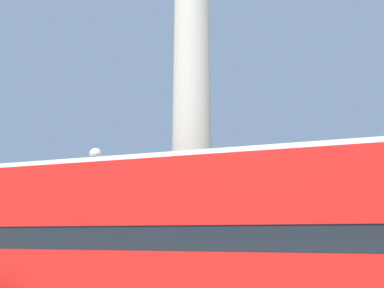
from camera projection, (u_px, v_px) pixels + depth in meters
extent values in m
cube|color=#BCB29E|center=(192.00, 288.00, 13.80)|extent=(5.91, 5.91, 0.95)
cube|color=#BCB29E|center=(192.00, 263.00, 14.04)|extent=(4.25, 4.25, 0.95)
cylinder|color=#BCB29E|center=(192.00, 86.00, 16.07)|extent=(1.76, 1.76, 14.81)
cube|color=red|center=(172.00, 284.00, 8.51)|extent=(10.14, 2.85, 1.69)
cube|color=black|center=(173.00, 238.00, 8.80)|extent=(10.14, 2.80, 0.55)
cube|color=red|center=(173.00, 196.00, 9.07)|extent=(10.14, 2.85, 1.58)
cube|color=silver|center=(174.00, 165.00, 9.29)|extent=(10.14, 2.85, 0.12)
cylinder|color=black|center=(90.00, 228.00, 13.90)|extent=(0.14, 0.14, 5.66)
sphere|color=white|center=(95.00, 154.00, 14.69)|extent=(0.51, 0.51, 0.51)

